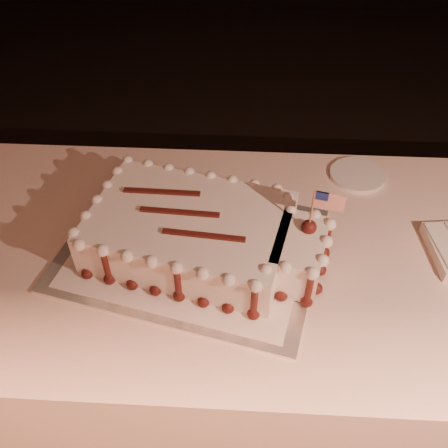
# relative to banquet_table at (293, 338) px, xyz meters

# --- Properties ---
(banquet_table) EXTENTS (2.40, 0.80, 0.75)m
(banquet_table) POSITION_rel_banquet_table_xyz_m (0.00, 0.00, 0.00)
(banquet_table) COLOR beige
(banquet_table) RESTS_ON ground
(cake_board) EXTENTS (0.69, 0.58, 0.01)m
(cake_board) POSITION_rel_banquet_table_xyz_m (-0.28, -0.01, 0.38)
(cake_board) COLOR white
(cake_board) RESTS_ON banquet_table
(doily) EXTENTS (0.62, 0.52, 0.00)m
(doily) POSITION_rel_banquet_table_xyz_m (-0.28, -0.01, 0.38)
(doily) COLOR white
(doily) RESTS_ON cake_board
(sheet_cake) EXTENTS (0.59, 0.41, 0.23)m
(sheet_cake) POSITION_rel_banquet_table_xyz_m (-0.25, -0.01, 0.44)
(sheet_cake) COLOR white
(sheet_cake) RESTS_ON doily
(side_plate) EXTENTS (0.15, 0.15, 0.01)m
(side_plate) POSITION_rel_banquet_table_xyz_m (0.16, 0.30, 0.38)
(side_plate) COLOR white
(side_plate) RESTS_ON banquet_table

